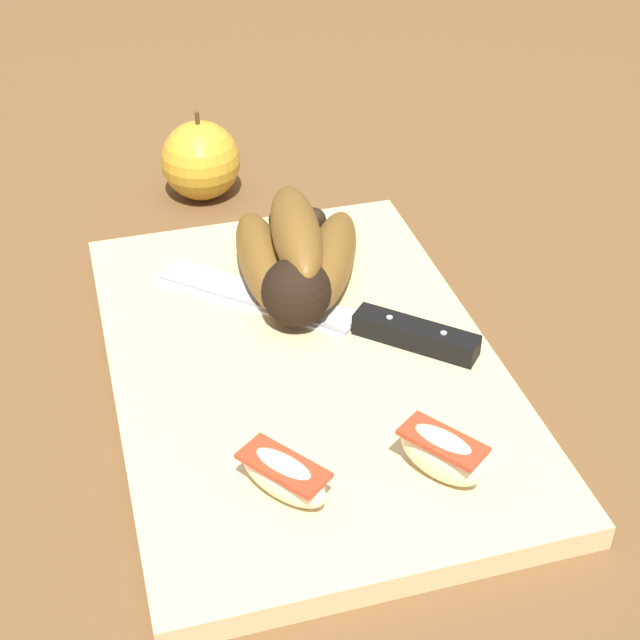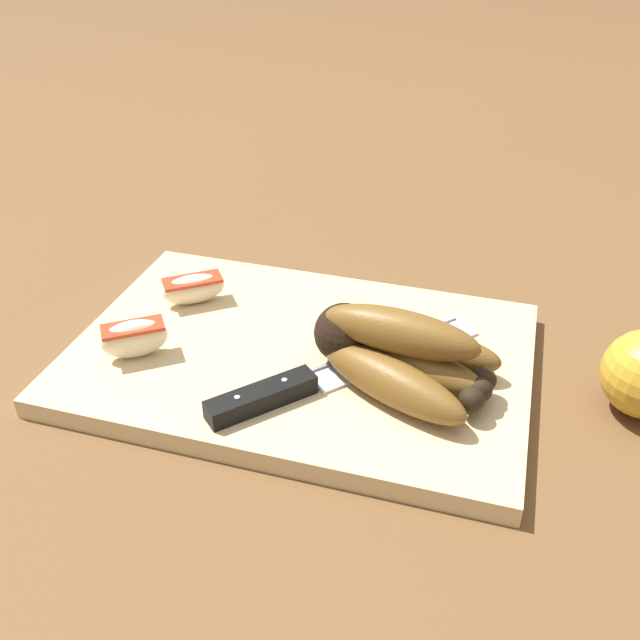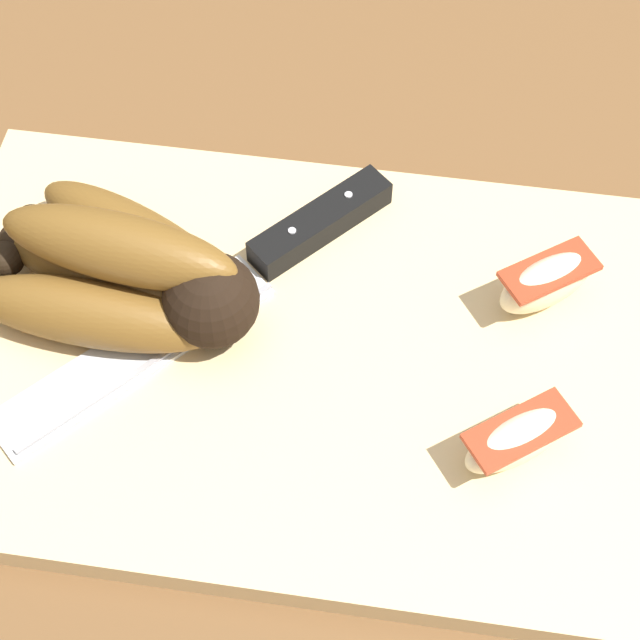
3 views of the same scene
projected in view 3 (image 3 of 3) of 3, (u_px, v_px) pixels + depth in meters
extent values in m
plane|color=brown|center=(309.00, 394.00, 0.61)|extent=(6.00, 6.00, 0.00)
cube|color=#DBBC84|center=(289.00, 357.00, 0.61)|extent=(0.43, 0.29, 0.02)
sphere|color=black|center=(211.00, 300.00, 0.58)|extent=(0.06, 0.06, 0.06)
ellipsoid|color=brown|center=(140.00, 241.00, 0.62)|extent=(0.15, 0.10, 0.04)
sphere|color=black|center=(33.00, 222.00, 0.63)|extent=(0.02, 0.02, 0.02)
ellipsoid|color=brown|center=(116.00, 276.00, 0.61)|extent=(0.15, 0.08, 0.04)
sphere|color=black|center=(17.00, 240.00, 0.62)|extent=(0.02, 0.02, 0.02)
ellipsoid|color=brown|center=(92.00, 313.00, 0.59)|extent=(0.15, 0.05, 0.04)
sphere|color=black|center=(6.00, 259.00, 0.61)|extent=(0.02, 0.02, 0.02)
ellipsoid|color=brown|center=(119.00, 247.00, 0.58)|extent=(0.15, 0.06, 0.04)
cube|color=silver|center=(135.00, 349.00, 0.60)|extent=(0.15, 0.16, 0.00)
cube|color=#99999E|center=(149.00, 364.00, 0.59)|extent=(0.12, 0.13, 0.00)
cube|color=black|center=(321.00, 222.00, 0.64)|extent=(0.08, 0.09, 0.02)
cylinder|color=#B2B2B7|center=(348.00, 195.00, 0.64)|extent=(0.01, 0.00, 0.00)
cylinder|color=#B2B2B7|center=(292.00, 231.00, 0.63)|extent=(0.00, 0.01, 0.00)
ellipsoid|color=beige|center=(518.00, 439.00, 0.55)|extent=(0.07, 0.06, 0.03)
cube|color=#B2381E|center=(521.00, 430.00, 0.54)|extent=(0.06, 0.06, 0.00)
ellipsoid|color=beige|center=(546.00, 283.00, 0.61)|extent=(0.06, 0.06, 0.04)
cube|color=#B2381E|center=(550.00, 271.00, 0.59)|extent=(0.06, 0.05, 0.00)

